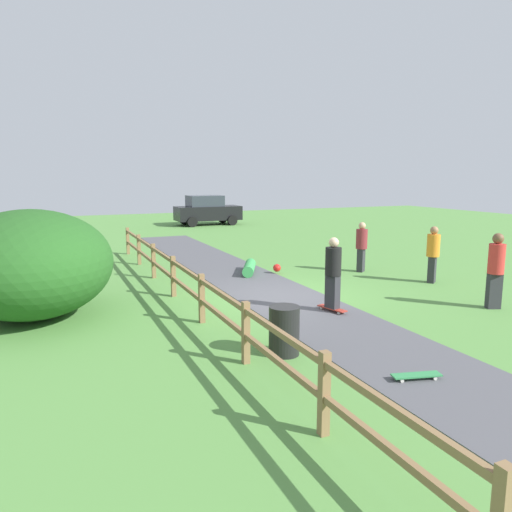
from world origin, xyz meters
The scene contains 12 objects.
ground_plane centered at (0.00, 0.00, 0.00)m, with size 60.00×60.00×0.00m, color #568E42.
asphalt_path centered at (0.00, 0.00, 0.01)m, with size 2.40×28.00×0.02m, color #515156.
wooden_fence centered at (-2.60, 0.00, 0.67)m, with size 0.12×18.12×1.10m.
bush_large centered at (-6.02, 0.80, 1.24)m, with size 3.65×4.38×2.47m, color #23561E.
trash_bin centered at (-1.80, -3.74, 0.45)m, with size 0.56×0.56×0.90m, color black.
skater_riding centered at (0.50, -1.72, 1.01)m, with size 0.47×0.82×1.78m.
skater_fallen centered at (0.51, 3.25, 0.20)m, with size 1.46×1.59×0.36m.
skateboard_loose centered at (-0.38, -5.61, 0.09)m, with size 0.82×0.39×0.08m.
bystander_orange centered at (5.02, -0.16, 0.95)m, with size 0.53×0.53×1.72m.
bystander_red centered at (4.30, -3.01, 1.03)m, with size 0.49×0.49×1.86m.
bystander_maroon centered at (4.04, 2.10, 0.92)m, with size 0.53×0.53×1.68m.
parked_car_black centered at (4.05, 19.05, 0.96)m, with size 4.23×2.05×1.92m.
Camera 1 is at (-5.63, -11.29, 3.24)m, focal length 34.08 mm.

